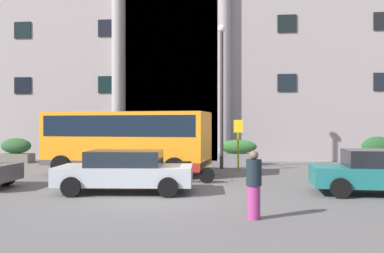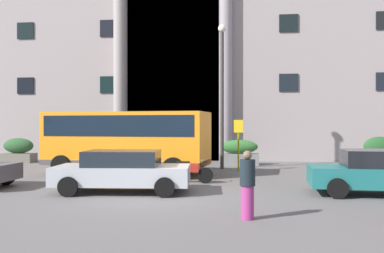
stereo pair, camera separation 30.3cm
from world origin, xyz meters
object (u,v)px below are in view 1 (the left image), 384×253
at_px(hedge_planter_far_east, 16,151).
at_px(scooter_by_planter, 188,171).
at_px(pedestrian_man_crossing, 254,185).
at_px(parked_hatchback_near, 125,171).
at_px(lamppost_plaza_centre, 222,84).
at_px(orange_minibus, 127,137).
at_px(bus_stop_sign, 238,139).
at_px(hedge_planter_west, 238,153).
at_px(hedge_planter_east, 138,150).
at_px(hedge_planter_far_west, 378,152).
at_px(hedge_planter_entrance_right, 76,151).

xyz_separation_m(hedge_planter_far_east, scooter_by_planter, (10.97, -7.47, -0.23)).
bearing_deg(hedge_planter_far_east, pedestrian_man_crossing, -45.34).
bearing_deg(parked_hatchback_near, lamppost_plaza_centre, 65.04).
height_order(orange_minibus, lamppost_plaza_centre, lamppost_plaza_centre).
bearing_deg(bus_stop_sign, orange_minibus, -158.87).
bearing_deg(bus_stop_sign, hedge_planter_far_east, 166.17).
bearing_deg(hedge_planter_west, bus_stop_sign, -89.98).
xyz_separation_m(hedge_planter_far_east, hedge_planter_east, (7.19, 0.23, 0.05)).
bearing_deg(hedge_planter_far_west, lamppost_plaza_centre, -166.40).
bearing_deg(orange_minibus, scooter_by_planter, -32.26).
relative_size(orange_minibus, bus_stop_sign, 3.03).
relative_size(hedge_planter_entrance_right, lamppost_plaza_centre, 0.24).
bearing_deg(hedge_planter_far_east, hedge_planter_east, 1.84).
bearing_deg(hedge_planter_far_west, hedge_planter_far_east, 179.43).
height_order(hedge_planter_far_west, scooter_by_planter, hedge_planter_far_west).
bearing_deg(hedge_planter_far_east, scooter_by_planter, -34.26).
bearing_deg(parked_hatchback_near, hedge_planter_west, 64.89).
distance_m(scooter_by_planter, lamppost_plaza_centre, 6.59).
xyz_separation_m(hedge_planter_west, hedge_planter_far_west, (7.35, -0.16, 0.10)).
relative_size(hedge_planter_west, parked_hatchback_near, 0.47).
relative_size(hedge_planter_east, scooter_by_planter, 0.83).
relative_size(hedge_planter_far_west, hedge_planter_east, 1.09).
height_order(hedge_planter_far_west, parked_hatchback_near, hedge_planter_far_west).
bearing_deg(hedge_planter_west, hedge_planter_entrance_right, -177.47).
xyz_separation_m(hedge_planter_far_west, lamppost_plaza_centre, (-8.18, -1.98, 3.46)).
bearing_deg(hedge_planter_west, scooter_by_planter, -104.41).
xyz_separation_m(hedge_planter_far_west, pedestrian_man_crossing, (-7.02, -13.17, 0.04)).
relative_size(bus_stop_sign, hedge_planter_east, 1.50).
distance_m(hedge_planter_entrance_right, scooter_by_planter, 10.04).
bearing_deg(scooter_by_planter, lamppost_plaza_centre, 78.66).
xyz_separation_m(pedestrian_man_crossing, lamppost_plaza_centre, (-1.16, 11.19, 3.42)).
bearing_deg(pedestrian_man_crossing, hedge_planter_far_east, -116.29).
relative_size(hedge_planter_entrance_right, parked_hatchback_near, 0.39).
xyz_separation_m(orange_minibus, hedge_planter_far_west, (12.25, 4.86, -0.88)).
xyz_separation_m(hedge_planter_far_west, scooter_by_planter, (-9.26, -7.27, -0.31)).
distance_m(hedge_planter_far_west, scooter_by_planter, 11.78).
xyz_separation_m(hedge_planter_west, scooter_by_planter, (-1.91, -7.43, -0.21)).
height_order(bus_stop_sign, hedge_planter_entrance_right, bus_stop_sign).
distance_m(bus_stop_sign, hedge_planter_entrance_right, 9.52).
bearing_deg(scooter_by_planter, parked_hatchback_near, -126.28).
relative_size(bus_stop_sign, hedge_planter_entrance_right, 1.38).
distance_m(hedge_planter_far_east, parked_hatchback_near, 13.49).
bearing_deg(hedge_planter_entrance_right, orange_minibus, -47.85).
xyz_separation_m(hedge_planter_entrance_right, hedge_planter_east, (3.39, 0.67, 0.03)).
distance_m(hedge_planter_west, parked_hatchback_near, 10.51).
bearing_deg(hedge_planter_east, scooter_by_planter, -63.86).
height_order(orange_minibus, hedge_planter_west, orange_minibus).
bearing_deg(scooter_by_planter, orange_minibus, 141.33).
xyz_separation_m(bus_stop_sign, lamppost_plaza_centre, (-0.83, 0.99, 2.71)).
height_order(hedge_planter_far_east, parked_hatchback_near, hedge_planter_far_east).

